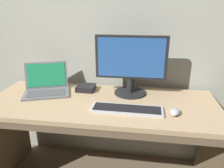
{
  "coord_description": "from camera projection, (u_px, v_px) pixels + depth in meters",
  "views": [
    {
      "loc": [
        0.29,
        -1.41,
        1.41
      ],
      "look_at": [
        0.08,
        0.0,
        0.88
      ],
      "focal_mm": 34.28,
      "sensor_mm": 36.0,
      "label": 1
    }
  ],
  "objects": [
    {
      "name": "laptop_space_gray",
      "position": [
        46.0,
        87.0,
        1.72
      ],
      "size": [
        0.42,
        0.37,
        0.23
      ],
      "color": "slate",
      "rests_on": "desk"
    },
    {
      "name": "wired_keyboard",
      "position": [
        127.0,
        109.0,
        1.43
      ],
      "size": [
        0.48,
        0.15,
        0.02
      ],
      "color": "#BCBCC1",
      "rests_on": "desk"
    },
    {
      "name": "external_drive_box",
      "position": [
        86.0,
        88.0,
        1.77
      ],
      "size": [
        0.15,
        0.14,
        0.04
      ],
      "primitive_type": "cube",
      "rotation": [
        0.0,
        0.0,
        -0.04
      ],
      "color": "black",
      "rests_on": "desk"
    },
    {
      "name": "back_wall",
      "position": [
        109.0,
        19.0,
        1.75
      ],
      "size": [
        4.31,
        0.04,
        2.61
      ],
      "primitive_type": "cube",
      "color": "#9EA093",
      "rests_on": "ground"
    },
    {
      "name": "computer_mouse",
      "position": [
        175.0,
        112.0,
        1.38
      ],
      "size": [
        0.09,
        0.11,
        0.03
      ],
      "primitive_type": "ellipsoid",
      "rotation": [
        0.0,
        0.0,
        -0.29
      ],
      "color": "#B7B7BC",
      "rests_on": "desk"
    },
    {
      "name": "desk",
      "position": [
        101.0,
        123.0,
        1.63
      ],
      "size": [
        1.69,
        0.66,
        0.74
      ],
      "color": "tan",
      "rests_on": "ground"
    },
    {
      "name": "external_monitor",
      "position": [
        131.0,
        63.0,
        1.62
      ],
      "size": [
        0.54,
        0.25,
        0.46
      ],
      "color": "black",
      "rests_on": "desk"
    }
  ]
}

